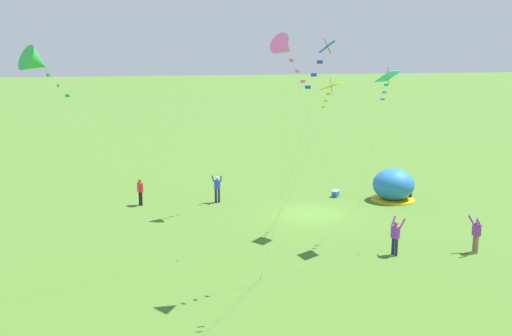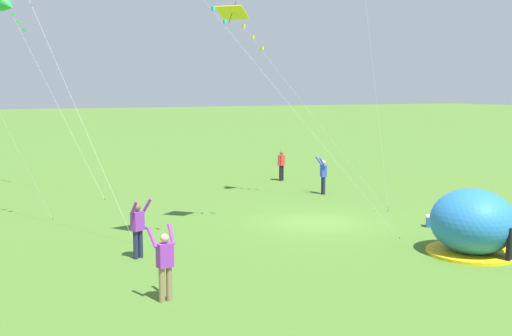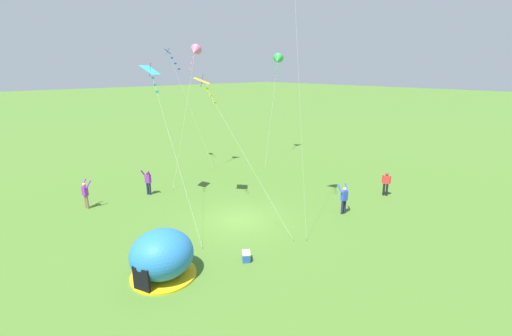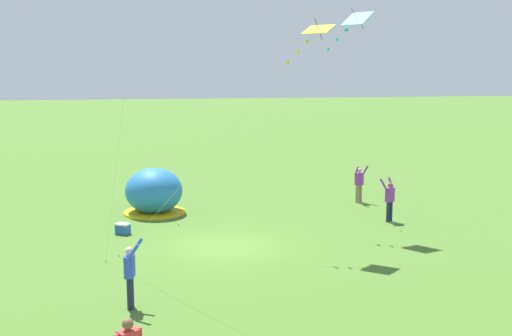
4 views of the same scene
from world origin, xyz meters
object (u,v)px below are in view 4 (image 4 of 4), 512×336
(cooler_box, at_px, (123,229))
(kite_cyan, at_px, (352,24))
(person_center_field, at_px, (359,183))
(kite_yellow, at_px, (313,36))
(person_arms_raised, at_px, (130,273))
(popup_tent, at_px, (154,192))
(person_near_tent, at_px, (390,199))

(cooler_box, relative_size, kite_cyan, 0.07)
(cooler_box, bearing_deg, kite_cyan, 86.09)
(person_center_field, xyz_separation_m, kite_yellow, (6.16, -4.74, 6.69))
(person_arms_raised, bearing_deg, popup_tent, 172.29)
(popup_tent, xyz_separation_m, person_near_tent, (4.11, 9.74, 0.00))
(person_center_field, height_order, kite_cyan, kite_cyan)
(person_near_tent, height_order, kite_cyan, kite_cyan)
(person_center_field, xyz_separation_m, person_arms_raised, (11.34, -11.66, -0.00))
(kite_cyan, bearing_deg, person_arms_raised, -52.00)
(person_arms_raised, xyz_separation_m, kite_yellow, (-5.17, 6.92, 6.69))
(person_near_tent, distance_m, kite_cyan, 7.56)
(popup_tent, distance_m, kite_cyan, 11.46)
(kite_yellow, relative_size, kite_cyan, 0.93)
(person_near_tent, distance_m, kite_yellow, 8.26)
(cooler_box, bearing_deg, person_arms_raised, -0.18)
(person_center_field, height_order, kite_yellow, kite_yellow)
(popup_tent, bearing_deg, kite_cyan, 62.45)
(person_arms_raised, distance_m, kite_cyan, 13.95)
(kite_yellow, bearing_deg, person_center_field, 142.45)
(kite_yellow, xyz_separation_m, kite_cyan, (-2.14, 2.44, 0.63))
(person_center_field, height_order, person_near_tent, same)
(person_center_field, bearing_deg, popup_tent, -90.34)
(cooler_box, bearing_deg, kite_yellow, 68.04)
(person_near_tent, relative_size, kite_yellow, 0.23)
(popup_tent, bearing_deg, cooler_box, -23.79)
(person_arms_raised, bearing_deg, kite_yellow, 126.78)
(person_arms_raised, height_order, kite_yellow, kite_yellow)
(person_center_field, relative_size, kite_yellow, 0.23)
(cooler_box, xyz_separation_m, kite_yellow, (2.78, 6.89, 7.46))
(person_center_field, relative_size, kite_cyan, 0.21)
(cooler_box, distance_m, person_arms_raised, 7.99)
(kite_yellow, bearing_deg, cooler_box, -111.96)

